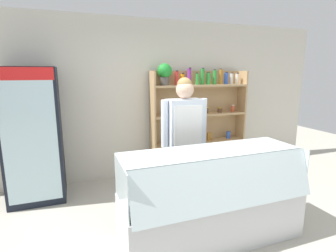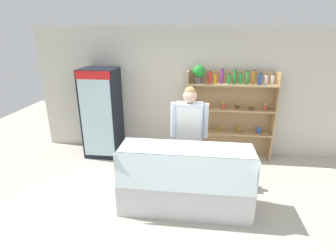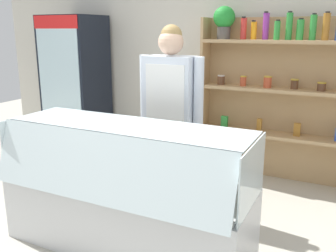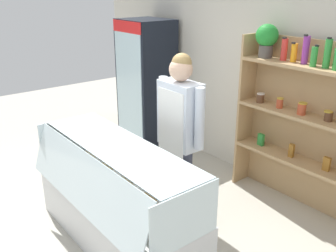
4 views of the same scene
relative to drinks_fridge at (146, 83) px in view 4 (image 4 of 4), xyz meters
The scene contains 6 objects.
ground_plane 2.75m from the drinks_fridge, 43.12° to the right, with size 12.00×12.00×0.00m, color #B7B2A3.
back_wall 1.98m from the drinks_fridge, 13.50° to the left, with size 6.80×0.10×2.70m, color beige.
drinks_fridge is the anchor object (origin of this frame).
shelving_unit 2.65m from the drinks_fridge, ahead, with size 1.80×0.29×1.96m.
deli_display_case 2.62m from the drinks_fridge, 42.21° to the right, with size 1.97×0.75×1.01m.
shop_clerk 2.12m from the drinks_fridge, 26.39° to the right, with size 0.64×0.25×1.75m.
Camera 4 is at (2.67, -1.46, 2.35)m, focal length 40.00 mm.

